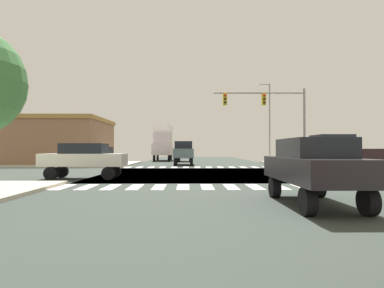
{
  "coord_description": "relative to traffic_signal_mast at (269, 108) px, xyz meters",
  "views": [
    {
      "loc": [
        -1.54,
        -20.84,
        1.58
      ],
      "look_at": [
        -1.19,
        8.93,
        2.05
      ],
      "focal_mm": 30.38,
      "sensor_mm": 36.0,
      "label": 1
    }
  ],
  "objects": [
    {
      "name": "ground",
      "position": [
        -5.48,
        -7.02,
        -5.12
      ],
      "size": [
        90.0,
        90.0,
        0.05
      ],
      "color": "#333B36"
    },
    {
      "name": "traffic_signal_mast",
      "position": [
        0.0,
        0.0,
        0.0
      ],
      "size": [
        7.92,
        0.55,
        6.83
      ],
      "color": "gray",
      "rests_on": "ground"
    },
    {
      "name": "crosswalk_far",
      "position": [
        -5.73,
        0.28,
        -5.09
      ],
      "size": [
        13.5,
        2.0,
        0.01
      ],
      "color": "white",
      "rests_on": "ground"
    },
    {
      "name": "sedan_queued_3",
      "position": [
        -12.56,
        -10.52,
        -3.98
      ],
      "size": [
        4.3,
        1.8,
        1.88
      ],
      "rotation": [
        0.0,
        0.0,
        1.57
      ],
      "color": "black",
      "rests_on": "ground"
    },
    {
      "name": "crosswalk_near",
      "position": [
        -5.73,
        -14.32,
        -5.09
      ],
      "size": [
        13.5,
        2.0,
        0.01
      ],
      "color": "white",
      "rests_on": "ground"
    },
    {
      "name": "sedan_farside_1",
      "position": [
        -7.48,
        13.33,
        -3.98
      ],
      "size": [
        1.8,
        4.3,
        1.88
      ],
      "rotation": [
        0.0,
        0.0,
        3.14
      ],
      "color": "black",
      "rests_on": "ground"
    },
    {
      "name": "sidewalk_corner_nw",
      "position": [
        -18.48,
        4.98,
        -5.02
      ],
      "size": [
        12.0,
        12.0,
        0.14
      ],
      "color": "#ABB0A5",
      "rests_on": "ground"
    },
    {
      "name": "sidewalk_corner_ne",
      "position": [
        7.52,
        4.98,
        -5.02
      ],
      "size": [
        12.0,
        12.0,
        0.14
      ],
      "color": "#B2ADA3",
      "rests_on": "ground"
    },
    {
      "name": "sedan_inner_4",
      "position": [
        -3.48,
        -18.76,
        -3.98
      ],
      "size": [
        1.8,
        4.3,
        1.88
      ],
      "color": "black",
      "rests_on": "ground"
    },
    {
      "name": "pickup_nearside_1",
      "position": [
        1.4,
        -10.52,
        -3.8
      ],
      "size": [
        5.1,
        2.0,
        2.35
      ],
      "rotation": [
        0.0,
        0.0,
        1.57
      ],
      "color": "black",
      "rests_on": "ground"
    },
    {
      "name": "street_lamp",
      "position": [
        2.5,
        10.71,
        0.43
      ],
      "size": [
        1.78,
        0.32,
        9.42
      ],
      "color": "gray",
      "rests_on": "ground"
    },
    {
      "name": "suv_outer_1",
      "position": [
        -7.48,
        4.58,
        -3.7
      ],
      "size": [
        1.96,
        4.6,
        2.34
      ],
      "rotation": [
        0.0,
        0.0,
        3.14
      ],
      "color": "black",
      "rests_on": "ground"
    },
    {
      "name": "pickup_middle_2",
      "position": [
        -7.48,
        31.05,
        -3.8
      ],
      "size": [
        2.0,
        5.1,
        2.35
      ],
      "rotation": [
        0.0,
        0.0,
        3.14
      ],
      "color": "black",
      "rests_on": "ground"
    },
    {
      "name": "bank_building",
      "position": [
        -23.14,
        6.48,
        -2.69
      ],
      "size": [
        16.18,
        9.69,
        4.8
      ],
      "color": "#8B6349",
      "rests_on": "ground"
    },
    {
      "name": "box_truck_trailing_2",
      "position": [
        -10.48,
        16.95,
        -2.53
      ],
      "size": [
        2.4,
        7.2,
        4.85
      ],
      "rotation": [
        0.0,
        0.0,
        3.14
      ],
      "color": "black",
      "rests_on": "ground"
    }
  ]
}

